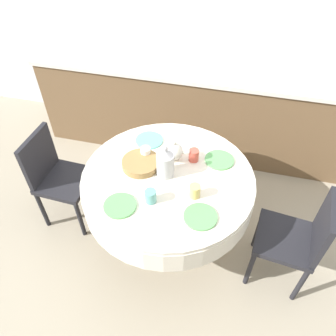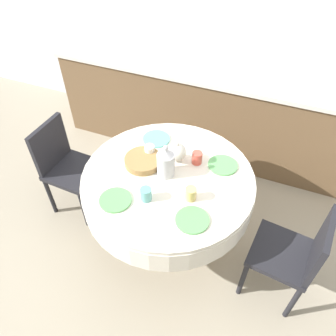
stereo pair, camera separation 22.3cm
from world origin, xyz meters
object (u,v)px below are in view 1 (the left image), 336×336
chair_left (298,238)px  teapot (174,151)px  coffee_carafe (165,163)px  chair_right (56,175)px

chair_left → teapot: (-0.94, 0.29, 0.34)m
chair_left → coffee_carafe: 1.05m
chair_right → chair_left: bearing=87.9°
chair_right → coffee_carafe: coffee_carafe is taller
chair_right → coffee_carafe: size_ratio=3.32×
coffee_carafe → teapot: 0.17m
chair_left → coffee_carafe: (-0.97, 0.13, 0.37)m
coffee_carafe → chair_right: bearing=178.4°
chair_right → coffee_carafe: bearing=90.9°
chair_right → teapot: teapot is taller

